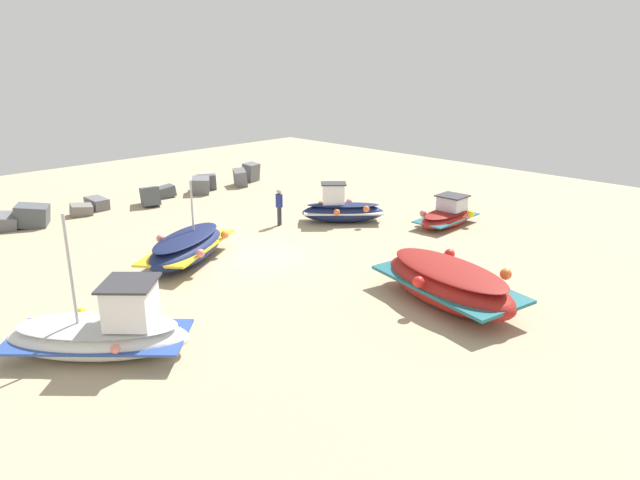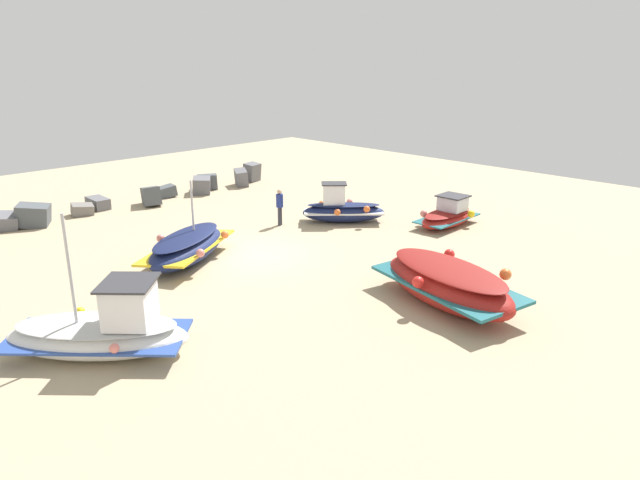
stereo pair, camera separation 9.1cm
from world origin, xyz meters
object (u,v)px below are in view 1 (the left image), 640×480
Objects in this scene: fishing_boat_1 at (448,283)px; person_walking at (279,205)px; fishing_boat_0 at (103,332)px; fishing_boat_2 at (342,210)px; fishing_boat_3 at (187,247)px; fishing_boat_4 at (447,215)px.

person_walking is (2.12, 10.28, 0.27)m from fishing_boat_1.
fishing_boat_0 reaches higher than fishing_boat_2.
fishing_boat_3 is at bearing 85.37° from fishing_boat_0.
fishing_boat_3 is 1.40× the size of fishing_boat_4.
fishing_boat_2 is 8.09m from fishing_boat_3.
fishing_boat_0 is at bearing -103.45° from fishing_boat_1.
fishing_boat_0 is 0.96× the size of fishing_boat_3.
fishing_boat_2 reaches higher than fishing_boat_4.
fishing_boat_1 is at bearing 18.97° from fishing_boat_0.
fishing_boat_0 is 2.85× the size of person_walking.
fishing_boat_0 is at bearing 9.05° from fishing_boat_3.
fishing_boat_2 is at bearing 62.62° from fishing_boat_0.
fishing_boat_3 reaches higher than person_walking.
fishing_boat_0 is 14.14m from fishing_boat_2.
person_walking is (11.14, 5.69, 0.34)m from fishing_boat_0.
fishing_boat_1 is (9.02, -4.60, 0.07)m from fishing_boat_0.
fishing_boat_1 is 9.76m from fishing_boat_3.
fishing_boat_2 is (13.55, 4.04, -0.04)m from fishing_boat_0.
person_walking is at bearing 9.61° from fishing_boat_2.
fishing_boat_1 is at bearing -148.43° from fishing_boat_4.
fishing_boat_4 is (2.96, -3.78, -0.12)m from fishing_boat_2.
fishing_boat_2 is (4.53, 8.64, -0.11)m from fishing_boat_1.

